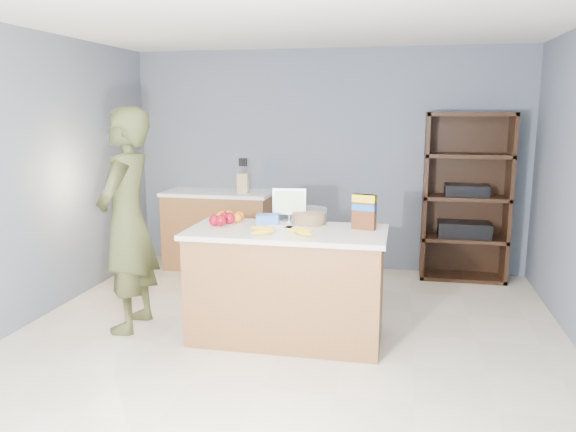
% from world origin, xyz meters
% --- Properties ---
extents(floor, '(4.50, 5.00, 0.02)m').
position_xyz_m(floor, '(0.00, 0.00, 0.00)').
color(floor, beige).
rests_on(floor, ground).
extents(walls, '(4.52, 5.02, 2.51)m').
position_xyz_m(walls, '(0.00, 0.00, 1.65)').
color(walls, slate).
rests_on(walls, ground).
extents(counter_peninsula, '(1.56, 0.76, 0.90)m').
position_xyz_m(counter_peninsula, '(0.00, 0.30, 0.42)').
color(counter_peninsula, brown).
rests_on(counter_peninsula, ground).
extents(back_cabinet, '(1.24, 0.62, 0.90)m').
position_xyz_m(back_cabinet, '(-1.20, 2.20, 0.45)').
color(back_cabinet, brown).
rests_on(back_cabinet, ground).
extents(shelving_unit, '(0.90, 0.40, 1.80)m').
position_xyz_m(shelving_unit, '(1.55, 2.35, 0.86)').
color(shelving_unit, black).
rests_on(shelving_unit, ground).
extents(person, '(0.47, 0.70, 1.85)m').
position_xyz_m(person, '(-1.34, 0.26, 0.93)').
color(person, '#3B4020').
rests_on(person, ground).
extents(knife_block, '(0.12, 0.10, 0.31)m').
position_xyz_m(knife_block, '(-0.89, 2.15, 1.02)').
color(knife_block, tan).
rests_on(knife_block, back_cabinet).
extents(envelopes, '(0.39, 0.15, 0.00)m').
position_xyz_m(envelopes, '(-0.00, 0.39, 0.90)').
color(envelopes, white).
rests_on(envelopes, counter_peninsula).
extents(bananas, '(0.52, 0.22, 0.04)m').
position_xyz_m(bananas, '(-0.00, 0.15, 0.92)').
color(bananas, yellow).
rests_on(bananas, counter_peninsula).
extents(apples, '(0.19, 0.23, 0.09)m').
position_xyz_m(apples, '(-0.56, 0.39, 0.95)').
color(apples, maroon).
rests_on(apples, counter_peninsula).
extents(oranges, '(0.23, 0.19, 0.08)m').
position_xyz_m(oranges, '(-0.54, 0.55, 0.94)').
color(oranges, orange).
rests_on(oranges, counter_peninsula).
extents(blue_carton, '(0.20, 0.15, 0.08)m').
position_xyz_m(blue_carton, '(-0.20, 0.49, 0.94)').
color(blue_carton, blue).
rests_on(blue_carton, counter_peninsula).
extents(salad_bowl, '(0.30, 0.30, 0.13)m').
position_xyz_m(salad_bowl, '(0.13, 0.57, 0.96)').
color(salad_bowl, '#267219').
rests_on(salad_bowl, counter_peninsula).
extents(tv, '(0.28, 0.12, 0.28)m').
position_xyz_m(tv, '(-0.05, 0.63, 1.06)').
color(tv, silver).
rests_on(tv, counter_peninsula).
extents(cereal_box, '(0.20, 0.11, 0.28)m').
position_xyz_m(cereal_box, '(0.59, 0.44, 1.06)').
color(cereal_box, '#592B14').
rests_on(cereal_box, counter_peninsula).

